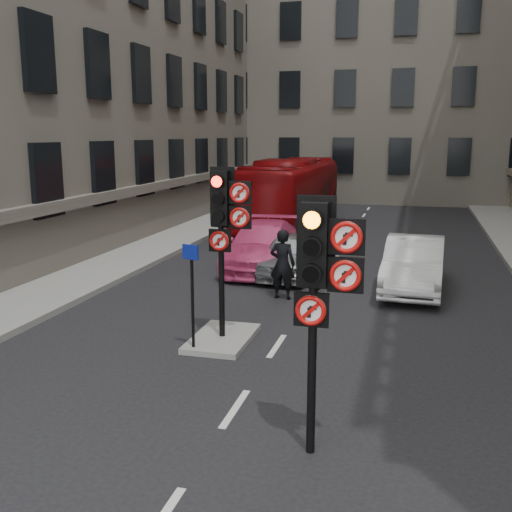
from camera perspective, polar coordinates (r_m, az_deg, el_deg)
The scene contains 13 objects.
ground at distance 8.32m, azimuth -6.26°, elevation -20.08°, with size 120.00×120.00×0.00m, color black.
pavement_left at distance 21.45m, azimuth -12.70°, elevation -0.18°, with size 3.00×50.00×0.16m, color gray.
centre_island at distance 12.93m, azimuth -3.23°, elevation -7.84°, with size 1.20×2.00×0.12m, color gray.
building_far at distance 45.01m, azimuth 12.10°, elevation 18.57°, with size 30.00×14.00×20.00m, color #6D675C.
signal_near at distance 7.86m, azimuth 6.14°, elevation -1.55°, with size 0.91×0.40×3.58m.
signal_far at distance 12.28m, azimuth -3.00°, elevation 3.82°, with size 0.91×0.40×3.58m.
car_silver at distance 18.60m, azimuth 3.33°, elevation 0.13°, with size 1.57×3.89×1.33m, color #969A9D.
car_white at distance 17.42m, azimuth 14.80°, elevation -0.77°, with size 1.57×4.51×1.48m, color silver.
car_pink at distance 19.63m, azimuth 0.67°, elevation 1.00°, with size 2.09×5.15×1.50m, color #D9407A.
bus_red at distance 28.54m, azimuth 3.38°, elevation 6.03°, with size 2.67×11.43×3.18m, color maroon.
motorcycle at distance 17.46m, azimuth 6.44°, elevation -1.13°, with size 0.50×1.77×1.06m, color black.
motorcyclist at distance 15.94m, azimuth 2.54°, elevation -0.78°, with size 0.69×0.45×1.89m, color black.
info_sign at distance 11.90m, azimuth -6.14°, elevation -2.45°, with size 0.36×0.15×2.11m.
Camera 1 is at (2.64, -6.58, 4.37)m, focal length 42.00 mm.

